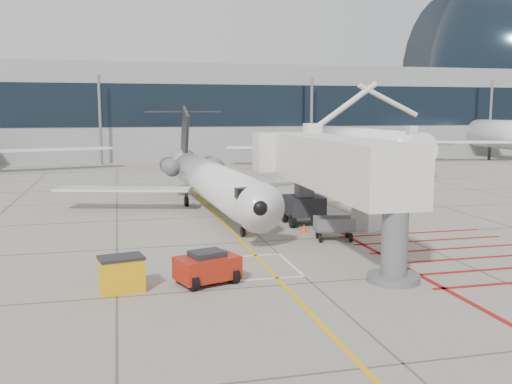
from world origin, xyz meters
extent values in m
plane|color=gray|center=(0.00, 0.00, 0.00)|extent=(260.00, 260.00, 0.00)
cone|color=#FA550D|center=(-0.67, 6.17, 0.25)|extent=(0.36, 0.36, 0.50)
cone|color=#FF470D|center=(2.87, 5.66, 0.26)|extent=(0.37, 0.37, 0.52)
cube|color=gray|center=(10.00, 70.00, 7.00)|extent=(180.00, 28.00, 14.00)
cube|color=black|center=(10.00, 55.95, 8.00)|extent=(180.00, 0.10, 6.00)
camera|label=1|loc=(-7.75, -26.05, 7.18)|focal=40.00mm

